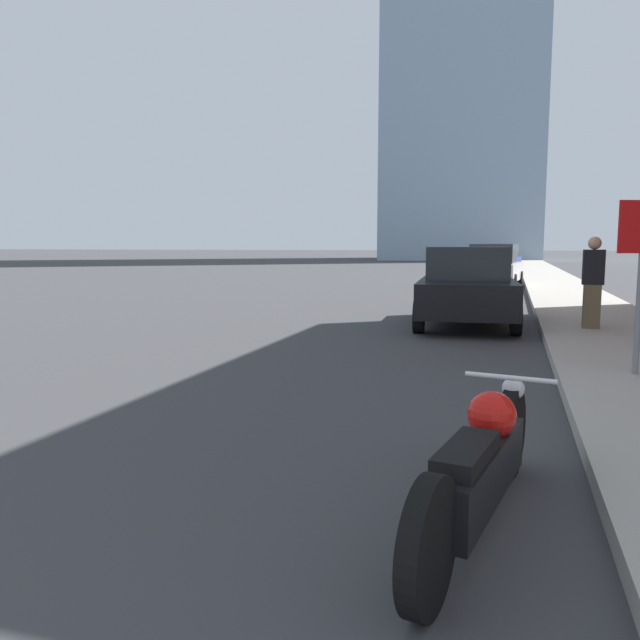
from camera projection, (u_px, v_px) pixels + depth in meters
sidewalk at (542, 272)px, 36.37m from camera, size 2.41×240.00×0.15m
motorcycle at (481, 464)px, 3.64m from camera, size 0.75×2.52×0.76m
parked_car_black at (467, 287)px, 12.72m from camera, size 2.17×4.19×1.61m
parked_car_silver at (494, 267)px, 24.02m from camera, size 2.25×4.38×1.69m
parked_car_blue at (504, 260)px, 35.43m from camera, size 2.04×3.96×1.69m
parked_car_red at (501, 256)px, 47.55m from camera, size 1.99×4.08×1.64m
pedestrian at (593, 282)px, 11.21m from camera, size 0.36×0.23×1.65m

